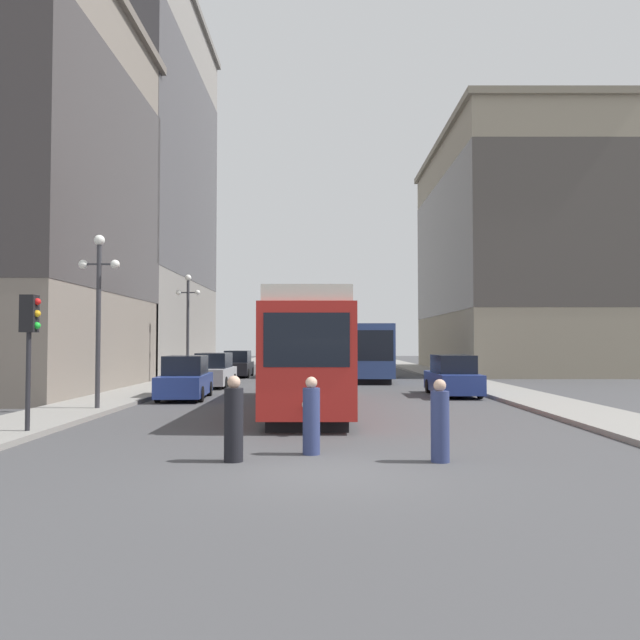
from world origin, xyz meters
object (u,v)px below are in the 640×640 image
(streetcar, at_px, (311,350))
(lamp_post_left_near, at_px, (99,295))
(pedestrian_on_sidewalk, at_px, (312,418))
(transit_bus, at_px, (369,349))
(parked_car_left_mid, at_px, (186,379))
(lamp_post_left_far, at_px, (188,312))
(pedestrian_crossing_near, at_px, (234,421))
(pedestrian_crossing_far, at_px, (440,423))
(parked_car_left_near, at_px, (214,371))
(parked_car_left_far, at_px, (238,365))
(parked_car_right_far, at_px, (453,377))
(traffic_light_near_left, at_px, (30,326))

(streetcar, distance_m, lamp_post_left_near, 7.60)
(streetcar, relative_size, pedestrian_on_sidewalk, 8.18)
(transit_bus, xyz_separation_m, parked_car_left_mid, (-8.83, -14.04, -1.10))
(transit_bus, bearing_deg, lamp_post_left_far, -154.06)
(streetcar, xyz_separation_m, lamp_post_left_near, (-7.25, -1.28, 1.91))
(pedestrian_crossing_near, height_order, lamp_post_left_far, lamp_post_left_far)
(pedestrian_crossing_far, relative_size, lamp_post_left_far, 0.27)
(parked_car_left_mid, bearing_deg, parked_car_left_near, 86.56)
(pedestrian_on_sidewalk, bearing_deg, parked_car_left_far, -18.46)
(lamp_post_left_far, bearing_deg, pedestrian_on_sidewalk, -71.69)
(streetcar, xyz_separation_m, pedestrian_crossing_far, (2.73, -10.10, -1.34))
(pedestrian_crossing_near, bearing_deg, pedestrian_crossing_far, -156.71)
(pedestrian_crossing_near, bearing_deg, parked_car_right_far, -92.53)
(parked_car_left_near, xyz_separation_m, traffic_light_near_left, (-1.68, -17.59, 1.94))
(parked_car_left_far, bearing_deg, parked_car_left_near, -90.12)
(pedestrian_on_sidewalk, height_order, traffic_light_near_left, traffic_light_near_left)
(parked_car_left_far, relative_size, pedestrian_crossing_near, 2.52)
(transit_bus, xyz_separation_m, pedestrian_on_sidewalk, (-3.33, -27.09, -1.18))
(parked_car_right_far, distance_m, lamp_post_left_far, 15.93)
(parked_car_left_near, bearing_deg, pedestrian_on_sidewalk, -74.09)
(transit_bus, distance_m, lamp_post_left_far, 11.92)
(parked_car_right_far, xyz_separation_m, parked_car_left_far, (-11.63, 15.12, -0.00))
(traffic_light_near_left, xyz_separation_m, lamp_post_left_near, (-0.22, 5.49, 1.22))
(transit_bus, height_order, parked_car_left_far, transit_bus)
(transit_bus, relative_size, parked_car_left_mid, 2.44)
(parked_car_left_near, xyz_separation_m, pedestrian_crossing_near, (3.96, -20.88, -0.05))
(pedestrian_crossing_far, bearing_deg, pedestrian_on_sidewalk, -97.41)
(parked_car_left_mid, height_order, traffic_light_near_left, traffic_light_near_left)
(pedestrian_crossing_far, xyz_separation_m, lamp_post_left_near, (-9.98, 8.82, 3.24))
(parked_car_left_far, distance_m, pedestrian_on_sidewalk, 30.26)
(transit_bus, distance_m, parked_car_right_far, 12.81)
(transit_bus, distance_m, pedestrian_on_sidewalk, 27.32)
(parked_car_left_near, distance_m, traffic_light_near_left, 17.78)
(pedestrian_crossing_near, xyz_separation_m, pedestrian_on_sidewalk, (1.54, 0.80, -0.03))
(transit_bus, relative_size, traffic_light_near_left, 3.45)
(parked_car_right_far, height_order, lamp_post_left_far, lamp_post_left_far)
(traffic_light_near_left, bearing_deg, parked_car_left_mid, 80.97)
(parked_car_right_far, xyz_separation_m, pedestrian_on_sidewalk, (-6.13, -14.64, -0.08))
(parked_car_left_far, distance_m, lamp_post_left_far, 8.30)
(transit_bus, distance_m, parked_car_left_near, 11.33)
(streetcar, distance_m, parked_car_left_mid, 6.68)
(pedestrian_crossing_near, bearing_deg, pedestrian_on_sidewalk, -128.69)
(pedestrian_crossing_far, distance_m, lamp_post_left_near, 13.70)
(parked_car_left_near, bearing_deg, parked_car_left_far, 90.59)
(pedestrian_on_sidewalk, bearing_deg, transit_bus, -35.94)
(pedestrian_crossing_far, bearing_deg, parked_car_left_mid, -139.12)
(parked_car_left_near, relative_size, pedestrian_crossing_near, 2.78)
(pedestrian_crossing_near, relative_size, pedestrian_crossing_far, 1.04)
(streetcar, bearing_deg, pedestrian_on_sidewalk, -89.02)
(parked_car_left_far, height_order, traffic_light_near_left, traffic_light_near_left)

